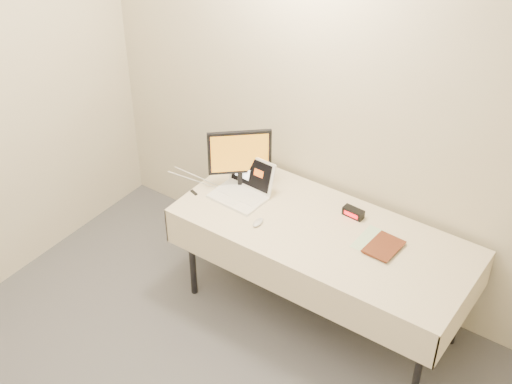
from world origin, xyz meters
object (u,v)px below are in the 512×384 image
Objects in this scene: table at (323,238)px; laptop at (244,187)px; monitor at (240,155)px; book at (372,227)px.

laptop is (-0.62, 0.02, 0.12)m from table.
laptop is 0.21m from monitor.
table is 0.35m from book.
monitor is at bearing -177.61° from book.
laptop is at bearing -174.24° from book.
monitor is 1.79× the size of book.
book reaches higher than laptop.
table is at bearing 0.48° from laptop.
book is (0.29, 0.06, 0.18)m from table.
book is (0.98, -0.02, -0.13)m from monitor.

